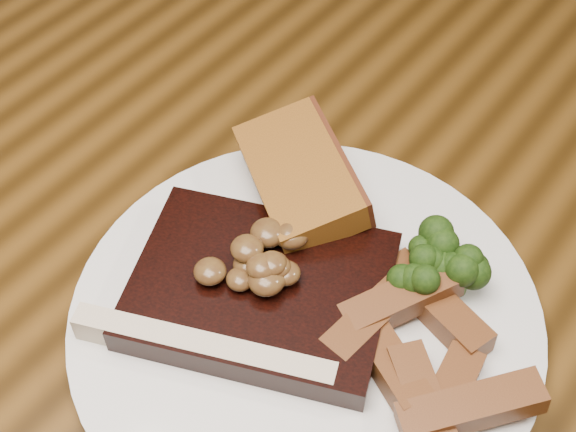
% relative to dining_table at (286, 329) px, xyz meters
% --- Properties ---
extents(dining_table, '(1.60, 0.90, 0.75)m').
position_rel_dining_table_xyz_m(dining_table, '(0.00, 0.00, 0.00)').
color(dining_table, '#492E0E').
rests_on(dining_table, ground).
extents(plate, '(0.36, 0.36, 0.01)m').
position_rel_dining_table_xyz_m(plate, '(0.04, -0.04, 0.10)').
color(plate, silver).
rests_on(plate, dining_table).
extents(steak, '(0.19, 0.17, 0.02)m').
position_rel_dining_table_xyz_m(steak, '(0.01, -0.04, 0.12)').
color(steak, black).
rests_on(steak, plate).
extents(steak_bone, '(0.16, 0.08, 0.02)m').
position_rel_dining_table_xyz_m(steak_bone, '(0.01, -0.10, 0.11)').
color(steak_bone, '#C2B196').
rests_on(steak_bone, plate).
extents(mushroom_pile, '(0.07, 0.07, 0.03)m').
position_rel_dining_table_xyz_m(mushroom_pile, '(0.01, -0.04, 0.14)').
color(mushroom_pile, brown).
rests_on(mushroom_pile, steak).
extents(garlic_bread, '(0.12, 0.11, 0.02)m').
position_rel_dining_table_xyz_m(garlic_bread, '(-0.02, 0.03, 0.12)').
color(garlic_bread, brown).
rests_on(garlic_bread, plate).
extents(potato_wedges, '(0.11, 0.11, 0.02)m').
position_rel_dining_table_xyz_m(potato_wedges, '(0.12, -0.04, 0.12)').
color(potato_wedges, brown).
rests_on(potato_wedges, plate).
extents(broccoli_cluster, '(0.06, 0.06, 0.04)m').
position_rel_dining_table_xyz_m(broccoli_cluster, '(0.09, 0.03, 0.12)').
color(broccoli_cluster, '#243D0E').
rests_on(broccoli_cluster, plate).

